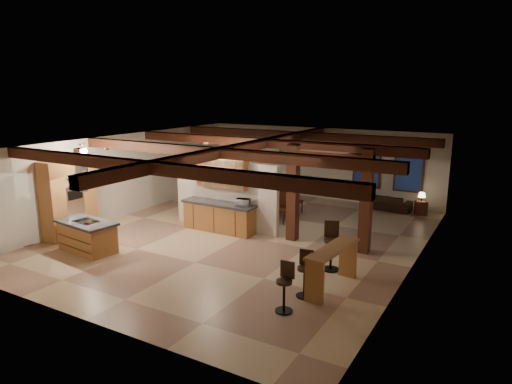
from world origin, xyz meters
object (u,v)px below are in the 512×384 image
sofa (386,202)px  bar_counter (333,261)px  dining_table (271,207)px  kitchen_island (87,236)px

sofa → bar_counter: bar_counter is taller
dining_table → bar_counter: bar_counter is taller
kitchen_island → dining_table: 6.43m
kitchen_island → sofa: 10.66m
dining_table → sofa: dining_table is taller
kitchen_island → dining_table: kitchen_island is taller
kitchen_island → dining_table: bearing=65.0°
kitchen_island → bar_counter: (6.82, 1.06, 0.23)m
kitchen_island → bar_counter: size_ratio=0.97×
sofa → kitchen_island: bearing=59.6°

